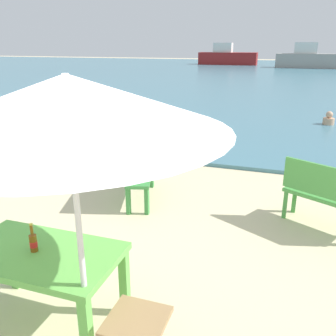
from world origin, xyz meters
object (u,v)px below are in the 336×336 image
(patio_umbrella, at_px, (68,103))
(bench_green_right, at_px, (136,169))
(swimmer_person, at_px, (329,119))
(bench_green_left, at_px, (327,193))
(boat_cargo_ship, at_px, (310,59))
(picnic_table_green, at_px, (40,262))
(beer_bottle_amber, at_px, (33,242))
(boat_tanker, at_px, (227,57))

(patio_umbrella, xyz_separation_m, bench_green_right, (-0.94, 3.14, -1.58))
(patio_umbrella, distance_m, swimmer_person, 10.59)
(bench_green_left, height_order, boat_cargo_ship, boat_cargo_ship)
(picnic_table_green, height_order, patio_umbrella, patio_umbrella)
(swimmer_person, height_order, boat_cargo_ship, boat_cargo_ship)
(bench_green_left, distance_m, bench_green_right, 2.86)
(patio_umbrella, xyz_separation_m, swimmer_person, (2.50, 10.12, -1.88))
(bench_green_left, height_order, bench_green_right, same)
(swimmer_person, distance_m, boat_cargo_ship, 28.38)
(picnic_table_green, relative_size, bench_green_right, 1.12)
(picnic_table_green, distance_m, beer_bottle_amber, 0.21)
(picnic_table_green, relative_size, beer_bottle_amber, 5.28)
(patio_umbrella, distance_m, bench_green_left, 3.92)
(bench_green_right, bearing_deg, bench_green_left, -2.15)
(swimmer_person, bearing_deg, boat_tanker, 105.36)
(picnic_table_green, bearing_deg, bench_green_left, 47.32)
(bench_green_right, distance_m, boat_cargo_ship, 35.55)
(boat_cargo_ship, bearing_deg, patio_umbrella, -94.06)
(bench_green_left, distance_m, boat_cargo_ship, 35.47)
(patio_umbrella, bearing_deg, boat_cargo_ship, 85.94)
(beer_bottle_amber, bearing_deg, swimmer_person, 72.20)
(picnic_table_green, height_order, bench_green_right, bench_green_right)
(bench_green_left, xyz_separation_m, bench_green_right, (-2.86, 0.11, 0.00))
(picnic_table_green, bearing_deg, bench_green_right, 96.45)
(beer_bottle_amber, relative_size, boat_cargo_ship, 0.04)
(bench_green_right, relative_size, swimmer_person, 3.06)
(boat_tanker, relative_size, boat_cargo_ship, 0.98)
(beer_bottle_amber, distance_m, bench_green_left, 3.79)
(beer_bottle_amber, distance_m, boat_tanker, 41.90)
(bench_green_left, height_order, boat_tanker, boat_tanker)
(boat_tanker, bearing_deg, boat_cargo_ship, -20.33)
(bench_green_left, bearing_deg, picnic_table_green, -132.68)
(patio_umbrella, bearing_deg, bench_green_right, 106.68)
(beer_bottle_amber, xyz_separation_m, boat_tanker, (-5.54, 41.53, 0.09))
(swimmer_person, bearing_deg, bench_green_left, -94.68)
(beer_bottle_amber, bearing_deg, bench_green_left, 46.90)
(picnic_table_green, bearing_deg, boat_tanker, 97.66)
(swimmer_person, bearing_deg, bench_green_right, -116.25)
(beer_bottle_amber, relative_size, boat_tanker, 0.04)
(picnic_table_green, relative_size, boat_tanker, 0.21)
(boat_tanker, bearing_deg, bench_green_right, -82.25)
(boat_tanker, bearing_deg, bench_green_left, -78.17)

